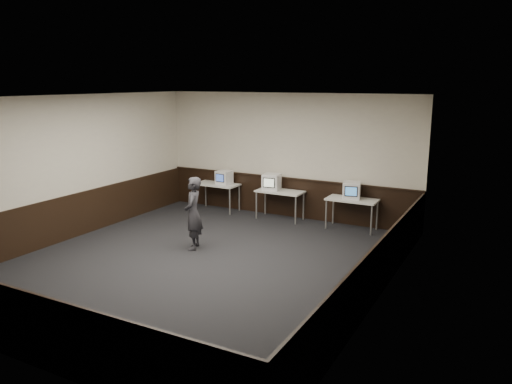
{
  "coord_description": "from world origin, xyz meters",
  "views": [
    {
      "loc": [
        5.32,
        -7.63,
        3.49
      ],
      "look_at": [
        0.38,
        1.6,
        1.15
      ],
      "focal_mm": 35.0,
      "sensor_mm": 36.0,
      "label": 1
    }
  ],
  "objects_px": {
    "person": "(193,213)",
    "desk_right": "(352,202)",
    "emac_right": "(352,190)",
    "desk_left": "(217,186)",
    "desk_center": "(280,193)",
    "emac_left": "(224,177)",
    "emac_center": "(272,182)"
  },
  "relations": [
    {
      "from": "emac_right",
      "to": "desk_left",
      "type": "bearing_deg",
      "value": 166.95
    },
    {
      "from": "person",
      "to": "desk_right",
      "type": "bearing_deg",
      "value": 115.78
    },
    {
      "from": "desk_center",
      "to": "emac_left",
      "type": "bearing_deg",
      "value": 178.75
    },
    {
      "from": "emac_center",
      "to": "person",
      "type": "relative_size",
      "value": 0.32
    },
    {
      "from": "desk_center",
      "to": "person",
      "type": "xyz_separation_m",
      "value": [
        -0.61,
        -2.95,
        0.09
      ]
    },
    {
      "from": "desk_center",
      "to": "desk_right",
      "type": "xyz_separation_m",
      "value": [
        1.9,
        0.0,
        0.0
      ]
    },
    {
      "from": "emac_left",
      "to": "person",
      "type": "xyz_separation_m",
      "value": [
        1.08,
        -2.99,
        -0.16
      ]
    },
    {
      "from": "emac_left",
      "to": "emac_center",
      "type": "height_order",
      "value": "emac_center"
    },
    {
      "from": "desk_right",
      "to": "emac_center",
      "type": "distance_m",
      "value": 2.15
    },
    {
      "from": "emac_center",
      "to": "emac_right",
      "type": "xyz_separation_m",
      "value": [
        2.11,
        0.03,
        -0.01
      ]
    },
    {
      "from": "desk_left",
      "to": "emac_center",
      "type": "bearing_deg",
      "value": -0.66
    },
    {
      "from": "desk_left",
      "to": "desk_center",
      "type": "bearing_deg",
      "value": 0.0
    },
    {
      "from": "desk_left",
      "to": "desk_center",
      "type": "relative_size",
      "value": 1.0
    },
    {
      "from": "desk_left",
      "to": "desk_center",
      "type": "xyz_separation_m",
      "value": [
        1.9,
        0.0,
        0.0
      ]
    },
    {
      "from": "person",
      "to": "emac_center",
      "type": "bearing_deg",
      "value": 148.84
    },
    {
      "from": "desk_right",
      "to": "emac_right",
      "type": "bearing_deg",
      "value": 150.38
    },
    {
      "from": "desk_right",
      "to": "emac_right",
      "type": "distance_m",
      "value": 0.27
    },
    {
      "from": "desk_center",
      "to": "emac_center",
      "type": "distance_m",
      "value": 0.36
    },
    {
      "from": "desk_left",
      "to": "desk_right",
      "type": "distance_m",
      "value": 3.8
    },
    {
      "from": "desk_left",
      "to": "emac_right",
      "type": "relative_size",
      "value": 2.39
    },
    {
      "from": "emac_left",
      "to": "desk_left",
      "type": "bearing_deg",
      "value": -165.72
    },
    {
      "from": "desk_center",
      "to": "desk_right",
      "type": "height_order",
      "value": "same"
    },
    {
      "from": "emac_left",
      "to": "emac_right",
      "type": "distance_m",
      "value": 3.57
    },
    {
      "from": "emac_center",
      "to": "emac_right",
      "type": "height_order",
      "value": "emac_center"
    },
    {
      "from": "desk_right",
      "to": "person",
      "type": "height_order",
      "value": "person"
    },
    {
      "from": "desk_right",
      "to": "emac_left",
      "type": "distance_m",
      "value": 3.61
    },
    {
      "from": "desk_right",
      "to": "emac_left",
      "type": "xyz_separation_m",
      "value": [
        -3.6,
        0.04,
        0.25
      ]
    },
    {
      "from": "emac_right",
      "to": "person",
      "type": "bearing_deg",
      "value": -143.28
    },
    {
      "from": "emac_left",
      "to": "person",
      "type": "bearing_deg",
      "value": -66.08
    },
    {
      "from": "emac_left",
      "to": "emac_center",
      "type": "xyz_separation_m",
      "value": [
        1.46,
        -0.06,
        0.02
      ]
    },
    {
      "from": "emac_center",
      "to": "person",
      "type": "bearing_deg",
      "value": -105.99
    },
    {
      "from": "emac_center",
      "to": "desk_left",
      "type": "bearing_deg",
      "value": 170.73
    }
  ]
}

